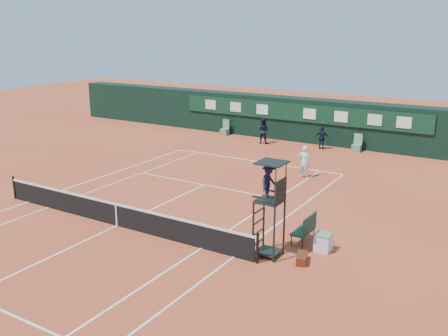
{
  "coord_description": "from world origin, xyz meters",
  "views": [
    {
      "loc": [
        13.48,
        -13.81,
        7.75
      ],
      "look_at": [
        1.42,
        6.0,
        1.2
      ],
      "focal_mm": 40.0,
      "sensor_mm": 36.0,
      "label": 1
    }
  ],
  "objects_px": {
    "cooler": "(323,242)",
    "player": "(304,162)",
    "player_bench": "(306,228)",
    "tennis_net": "(116,214)",
    "umpire_chair": "(269,189)"
  },
  "relations": [
    {
      "from": "tennis_net",
      "to": "umpire_chair",
      "type": "bearing_deg",
      "value": 6.6
    },
    {
      "from": "umpire_chair",
      "to": "player_bench",
      "type": "bearing_deg",
      "value": 66.93
    },
    {
      "from": "tennis_net",
      "to": "player_bench",
      "type": "xyz_separation_m",
      "value": [
        7.15,
        2.43,
        0.09
      ]
    },
    {
      "from": "umpire_chair",
      "to": "player",
      "type": "distance_m",
      "value": 10.01
    },
    {
      "from": "cooler",
      "to": "umpire_chair",
      "type": "bearing_deg",
      "value": -137.79
    },
    {
      "from": "player",
      "to": "player_bench",
      "type": "bearing_deg",
      "value": 102.25
    },
    {
      "from": "tennis_net",
      "to": "player_bench",
      "type": "bearing_deg",
      "value": 18.78
    },
    {
      "from": "tennis_net",
      "to": "cooler",
      "type": "xyz_separation_m",
      "value": [
        7.96,
        2.13,
        -0.18
      ]
    },
    {
      "from": "player_bench",
      "to": "cooler",
      "type": "bearing_deg",
      "value": -20.52
    },
    {
      "from": "player",
      "to": "cooler",
      "type": "bearing_deg",
      "value": 106.18
    },
    {
      "from": "tennis_net",
      "to": "cooler",
      "type": "relative_size",
      "value": 20.0
    },
    {
      "from": "cooler",
      "to": "player",
      "type": "relative_size",
      "value": 0.37
    },
    {
      "from": "player_bench",
      "to": "player",
      "type": "xyz_separation_m",
      "value": [
        -3.32,
        7.85,
        0.28
      ]
    },
    {
      "from": "umpire_chair",
      "to": "player",
      "type": "relative_size",
      "value": 1.96
    },
    {
      "from": "tennis_net",
      "to": "cooler",
      "type": "distance_m",
      "value": 8.24
    }
  ]
}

